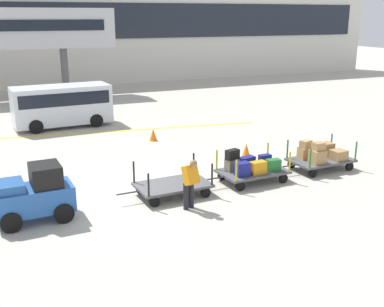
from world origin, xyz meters
name	(u,v)px	position (x,y,z in m)	size (l,w,h in m)	color
ground_plane	(137,193)	(0.00, 0.00, 0.00)	(120.00, 120.00, 0.00)	#B2ADA0
apron_lead_line	(83,133)	(-0.14, 8.68, 0.00)	(17.59, 0.20, 0.01)	yellow
terminal_building	(40,27)	(0.00, 25.98, 4.62)	(62.11, 2.51, 9.24)	beige
baggage_tug	(35,195)	(-3.19, -0.89, 0.75)	(2.16, 1.33, 1.58)	#2659A5
baggage_cart_lead	(173,185)	(0.97, -0.67, 0.35)	(3.03, 1.52, 1.10)	#4C4C4F
baggage_cart_middle	(251,167)	(3.89, -0.52, 0.52)	(3.03, 1.52, 1.14)	#4C4C4F
baggage_cart_tail	(321,156)	(6.93, -0.37, 0.54)	(3.03, 1.52, 1.17)	#4C4C4F
baggage_handler	(190,182)	(1.06, -1.89, 0.87)	(0.50, 0.52, 1.56)	black
shuttle_van	(62,103)	(-0.79, 10.53, 1.23)	(4.92, 2.24, 2.10)	silver
safety_cone_near	(246,150)	(5.21, 2.11, 0.28)	(0.36, 0.36, 0.55)	orange
safety_cone_far	(153,135)	(2.58, 6.03, 0.28)	(0.36, 0.36, 0.55)	orange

